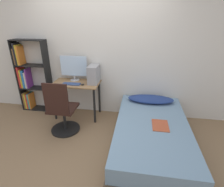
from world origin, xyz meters
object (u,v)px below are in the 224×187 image
at_px(bookshelf, 29,79).
at_px(bed, 151,135).
at_px(office_chair, 62,113).
at_px(keyboard, 72,84).
at_px(monitor, 74,67).
at_px(pc_tower, 94,74).

distance_m(bookshelf, bed, 2.81).
distance_m(office_chair, keyboard, 0.63).
xyz_separation_m(office_chair, bed, (1.55, -0.14, -0.17)).
xyz_separation_m(monitor, pc_tower, (0.43, -0.09, -0.10)).
bearing_deg(bed, bookshelf, 161.02).
xyz_separation_m(bookshelf, office_chair, (1.06, -0.76, -0.34)).
height_order(monitor, pc_tower, monitor).
bearing_deg(office_chair, bed, -5.17).
bearing_deg(pc_tower, office_chair, -121.55).
bearing_deg(bookshelf, monitor, 0.79).
distance_m(monitor, pc_tower, 0.46).
height_order(office_chair, pc_tower, pc_tower).
height_order(bookshelf, keyboard, bookshelf).
xyz_separation_m(bookshelf, bed, (2.61, -0.90, -0.51)).
bearing_deg(monitor, bed, -30.27).
distance_m(bed, monitor, 1.98).
distance_m(bookshelf, pc_tower, 1.50).
bearing_deg(pc_tower, keyboard, -157.30).
distance_m(office_chair, pc_tower, 0.96).
bearing_deg(bookshelf, office_chair, -35.46).
relative_size(keyboard, pc_tower, 0.98).
xyz_separation_m(keyboard, pc_tower, (0.41, 0.17, 0.16)).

